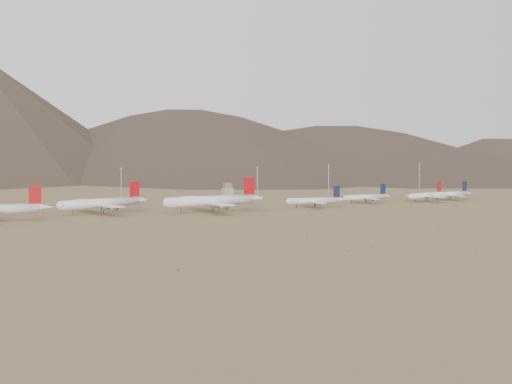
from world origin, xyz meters
name	(u,v)px	position (x,y,z in m)	size (l,w,h in m)	color
ground	(248,214)	(0.00, 0.00, 0.00)	(3000.00, 3000.00, 0.00)	#957A4D
mountain_ridge	(61,82)	(0.00, 900.00, 150.00)	(4400.00, 1000.00, 300.00)	#4F3D2F
widebody_centre	(101,203)	(-86.29, 40.14, 6.77)	(63.73, 50.70, 19.64)	silver
widebody_east	(212,200)	(-17.17, 21.70, 7.50)	(73.21, 56.60, 21.76)	silver
narrowbody_a	(315,200)	(59.83, 22.63, 4.84)	(45.22, 32.58, 14.92)	silver
narrowbody_b	(366,197)	(110.73, 38.58, 4.54)	(42.40, 30.49, 13.99)	silver
narrowbody_c	(427,195)	(160.28, 32.23, 4.92)	(44.16, 32.93, 15.16)	silver
narrowbody_d	(451,194)	(186.17, 36.69, 4.62)	(42.93, 31.20, 14.22)	silver
control_tower	(228,192)	(30.00, 120.00, 5.32)	(8.00, 8.00, 12.00)	tan
mast_west	(121,183)	(-55.17, 126.48, 14.20)	(2.00, 0.60, 25.70)	gray
mast_centre	(257,181)	(48.99, 102.83, 14.20)	(2.00, 0.60, 25.70)	gray
mast_east	(329,177)	(128.62, 131.36, 14.20)	(2.00, 0.60, 25.70)	gray
mast_far_east	(419,176)	(214.56, 118.33, 14.20)	(2.00, 0.60, 25.70)	gray
desert_scrub	(344,228)	(20.14, -87.96, 0.33)	(395.25, 181.63, 0.81)	brown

